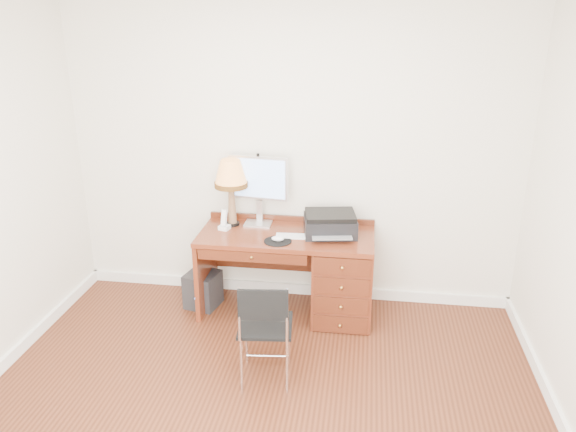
% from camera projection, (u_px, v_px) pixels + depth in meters
% --- Properties ---
extents(ground, '(4.00, 4.00, 0.00)m').
position_uv_depth(ground, '(256.00, 415.00, 3.78)').
color(ground, '#3E1B0E').
rests_on(ground, ground).
extents(room_shell, '(4.00, 4.00, 4.00)m').
position_uv_depth(room_shell, '(272.00, 355.00, 4.35)').
color(room_shell, silver).
rests_on(room_shell, ground).
extents(desk, '(1.50, 0.67, 0.75)m').
position_uv_depth(desk, '(323.00, 271.00, 4.89)').
color(desk, maroon).
rests_on(desk, ground).
extents(monitor, '(0.54, 0.20, 0.62)m').
position_uv_depth(monitor, '(258.00, 182.00, 4.92)').
color(monitor, silver).
rests_on(monitor, desk).
extents(keyboard, '(0.38, 0.13, 0.01)m').
position_uv_depth(keyboard, '(298.00, 236.00, 4.74)').
color(keyboard, white).
rests_on(keyboard, desk).
extents(mouse_pad, '(0.23, 0.23, 0.05)m').
position_uv_depth(mouse_pad, '(278.00, 240.00, 4.65)').
color(mouse_pad, black).
rests_on(mouse_pad, desk).
extents(printer, '(0.49, 0.41, 0.19)m').
position_uv_depth(printer, '(330.00, 224.00, 4.78)').
color(printer, black).
rests_on(printer, desk).
extents(leg_lamp, '(0.29, 0.29, 0.60)m').
position_uv_depth(leg_lamp, '(231.00, 178.00, 4.86)').
color(leg_lamp, black).
rests_on(leg_lamp, desk).
extents(phone, '(0.10, 0.10, 0.18)m').
position_uv_depth(phone, '(224.00, 224.00, 4.89)').
color(phone, white).
rests_on(phone, desk).
extents(pen_cup, '(0.07, 0.07, 0.09)m').
position_uv_depth(pen_cup, '(327.00, 222.00, 4.95)').
color(pen_cup, black).
rests_on(pen_cup, desk).
extents(chair, '(0.42, 0.42, 0.81)m').
position_uv_depth(chair, '(264.00, 322.00, 3.96)').
color(chair, black).
rests_on(chair, ground).
extents(equipment_box, '(0.33, 0.33, 0.32)m').
position_uv_depth(equipment_box, '(203.00, 289.00, 5.11)').
color(equipment_box, black).
rests_on(equipment_box, ground).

